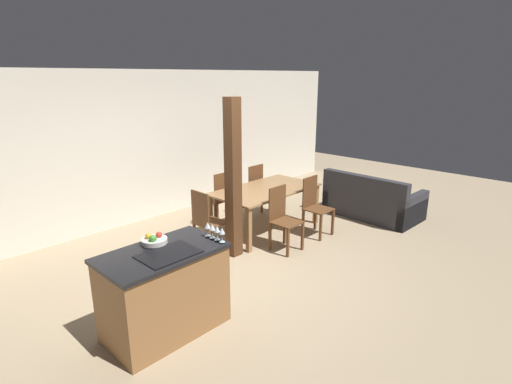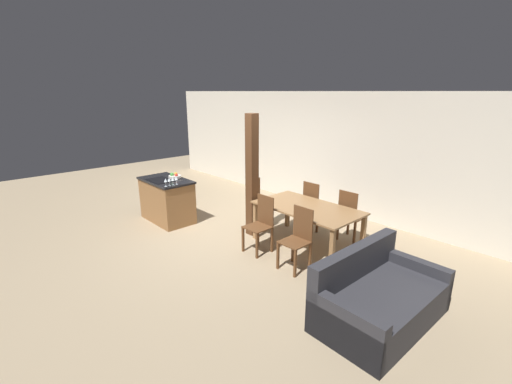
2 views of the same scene
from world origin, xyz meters
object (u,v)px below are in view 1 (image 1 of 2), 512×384
Objects in this scene: wine_glass_middle at (217,230)px; wine_glass_far at (212,228)px; wine_glass_near at (222,231)px; dining_chair_head_end at (206,221)px; kitchen_island at (165,291)px; dining_chair_far_right at (252,189)px; dining_chair_far_left at (219,198)px; dining_chair_near_left at (283,218)px; dining_table at (265,193)px; couch at (372,202)px; wine_glass_end at (208,226)px; dining_chair_near_right at (315,205)px; timber_post at (233,180)px; fruit_bowl at (154,240)px.

wine_glass_middle is 0.08m from wine_glass_far.
wine_glass_near is 0.16× the size of dining_chair_head_end.
dining_chair_head_end reaches higher than kitchen_island.
wine_glass_middle is 1.80m from dining_chair_head_end.
kitchen_island is at bearing 30.55° from dining_chair_far_right.
dining_chair_far_left is at bearing 49.68° from wine_glass_near.
dining_table is at bearing 60.44° from dining_chair_near_left.
wine_glass_far is 0.16× the size of dining_chair_near_left.
dining_chair_head_end is at bearing 140.38° from dining_chair_near_left.
kitchen_island is 0.72× the size of couch.
dining_table is at bearing 64.32° from couch.
wine_glass_end is 0.09× the size of dining_table.
wine_glass_near reaches higher than dining_chair_far_right.
couch is (4.78, 0.19, -0.18)m from kitchen_island.
dining_chair_near_left is 0.84m from dining_chair_near_right.
timber_post is (-1.07, -0.34, 0.51)m from dining_table.
dining_chair_far_left is at bearing 119.56° from dining_table.
timber_post is (1.23, 1.06, 0.12)m from wine_glass_middle.
wine_glass_near is 0.16m from wine_glass_far.
kitchen_island is 3.11m from dining_chair_far_left.
wine_glass_far is 0.16× the size of dining_chair_far_right.
wine_glass_end is (0.51, -0.25, 0.08)m from fruit_bowl.
dining_table is at bearing 19.53° from fruit_bowl.
dining_table is at bearing 17.85° from timber_post.
dining_chair_far_left is 1.00× the size of dining_chair_head_end.
dining_chair_near_right is at bearing 13.82° from wine_glass_middle.
wine_glass_far is 1.58m from timber_post.
wine_glass_middle is at bearing 90.00° from wine_glass_near.
wine_glass_near is 1.86m from dining_chair_head_end.
timber_post is at bearing 36.35° from wine_glass_end.
wine_glass_middle reaches higher than couch.
wine_glass_end is at bearing -164.75° from dining_chair_near_left.
kitchen_island is 4.66× the size of fruit_bowl.
dining_chair_far_right reaches higher than dining_table.
timber_post reaches higher than dining_table.
dining_chair_near_right and dining_chair_far_left have the same top height.
timber_post reaches higher than dining_chair_near_left.
fruit_bowl is at bearing -159.46° from timber_post.
dining_chair_far_left reaches higher than dining_table.
couch is 0.74× the size of timber_post.
dining_chair_head_end is 0.57× the size of couch.
couch is (4.23, 0.25, -0.77)m from wine_glass_end.
dining_table is 1.89× the size of dining_chair_far_right.
wine_glass_far is at bearing -150.02° from dining_table.
wine_glass_near reaches higher than dining_chair_near_left.
wine_glass_far is 0.07× the size of timber_post.
wine_glass_near reaches higher than fruit_bowl.
wine_glass_middle is at bearing -21.08° from kitchen_island.
wine_glass_end is at bearing -143.65° from timber_post.
dining_chair_far_left is 1.15m from dining_chair_head_end.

